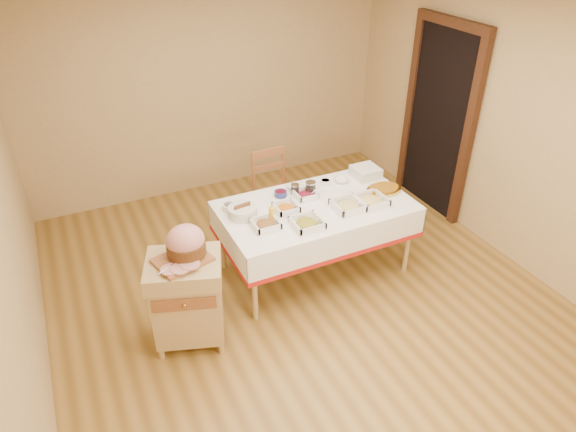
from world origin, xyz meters
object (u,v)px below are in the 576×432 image
(dining_table, at_px, (315,219))
(preserve_jar_left, at_px, (295,190))
(plate_stack, at_px, (366,172))
(preserve_jar_right, at_px, (311,188))
(butcher_cart, at_px, (187,296))
(ham_on_board, at_px, (185,245))
(bread_basket, at_px, (243,212))
(dining_chair, at_px, (274,192))
(mustard_bottle, at_px, (272,213))
(brass_platter, at_px, (384,189))

(dining_table, height_order, preserve_jar_left, preserve_jar_left)
(preserve_jar_left, height_order, plate_stack, plate_stack)
(dining_table, relative_size, preserve_jar_left, 16.90)
(dining_table, bearing_deg, preserve_jar_right, 75.97)
(butcher_cart, relative_size, plate_stack, 3.23)
(ham_on_board, height_order, preserve_jar_left, ham_on_board)
(dining_table, relative_size, plate_stack, 7.07)
(preserve_jar_left, height_order, bread_basket, bread_basket)
(preserve_jar_left, relative_size, preserve_jar_right, 0.82)
(dining_chair, xyz_separation_m, mustard_bottle, (-0.43, -0.91, 0.35))
(dining_table, xyz_separation_m, preserve_jar_right, (0.05, 0.22, 0.22))
(butcher_cart, bearing_deg, dining_table, 16.33)
(preserve_jar_right, bearing_deg, preserve_jar_left, 155.71)
(preserve_jar_right, xyz_separation_m, brass_platter, (0.68, -0.27, -0.04))
(preserve_jar_left, bearing_deg, bread_basket, -164.85)
(dining_table, height_order, bread_basket, bread_basket)
(butcher_cart, xyz_separation_m, bread_basket, (0.71, 0.52, 0.34))
(ham_on_board, distance_m, preserve_jar_right, 1.54)
(dining_table, distance_m, bread_basket, 0.74)
(butcher_cart, xyz_separation_m, brass_platter, (2.14, 0.36, 0.31))
(ham_on_board, height_order, brass_platter, ham_on_board)
(butcher_cart, relative_size, dining_chair, 0.88)
(dining_chair, bearing_deg, brass_platter, -48.78)
(mustard_bottle, relative_size, plate_stack, 0.64)
(dining_chair, xyz_separation_m, ham_on_board, (-1.31, -1.23, 0.47))
(preserve_jar_right, bearing_deg, dining_table, -104.03)
(bread_basket, height_order, brass_platter, bread_basket)
(dining_chair, distance_m, preserve_jar_right, 0.72)
(brass_platter, bearing_deg, dining_chair, 131.22)
(brass_platter, bearing_deg, preserve_jar_right, 158.59)
(butcher_cart, height_order, plate_stack, plate_stack)
(preserve_jar_left, bearing_deg, ham_on_board, -152.80)
(plate_stack, bearing_deg, ham_on_board, -162.43)
(dining_table, height_order, brass_platter, brass_platter)
(preserve_jar_left, xyz_separation_m, bread_basket, (-0.61, -0.17, 0.00))
(preserve_jar_right, bearing_deg, brass_platter, -21.41)
(ham_on_board, bearing_deg, dining_table, 15.49)
(butcher_cart, height_order, dining_chair, dining_chair)
(preserve_jar_right, relative_size, brass_platter, 0.36)
(dining_table, distance_m, preserve_jar_left, 0.36)
(butcher_cart, relative_size, bread_basket, 3.08)
(dining_table, xyz_separation_m, bread_basket, (-0.70, 0.11, 0.21))
(dining_chair, distance_m, plate_stack, 1.03)
(preserve_jar_right, relative_size, mustard_bottle, 0.80)
(preserve_jar_left, distance_m, bread_basket, 0.64)
(mustard_bottle, bearing_deg, ham_on_board, -160.27)
(preserve_jar_right, xyz_separation_m, mustard_bottle, (-0.54, -0.28, 0.01))
(preserve_jar_left, relative_size, brass_platter, 0.29)
(ham_on_board, height_order, preserve_jar_right, ham_on_board)
(dining_table, distance_m, dining_chair, 0.86)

